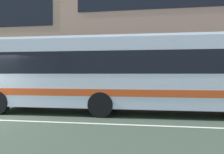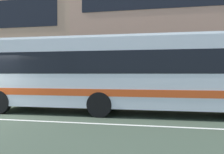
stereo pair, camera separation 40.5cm
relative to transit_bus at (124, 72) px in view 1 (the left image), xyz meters
name	(u,v)px [view 1 (the left image)]	position (x,y,z in m)	size (l,w,h in m)	color
apartment_block_right	(223,16)	(7.11, 12.22, 4.86)	(25.27, 9.24, 13.33)	tan
transit_bus	(124,72)	(0.00, 0.00, 0.00)	(12.46, 2.75, 3.27)	silver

